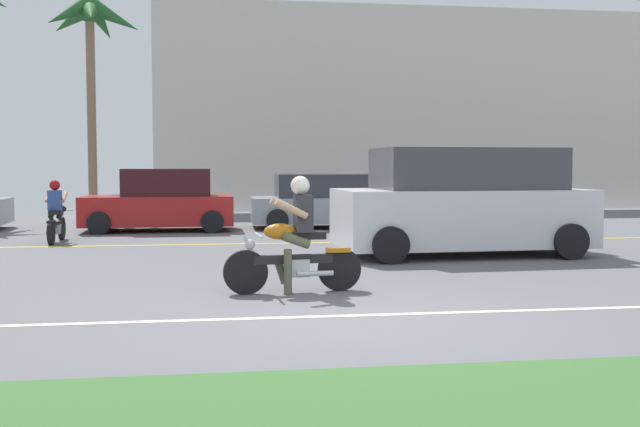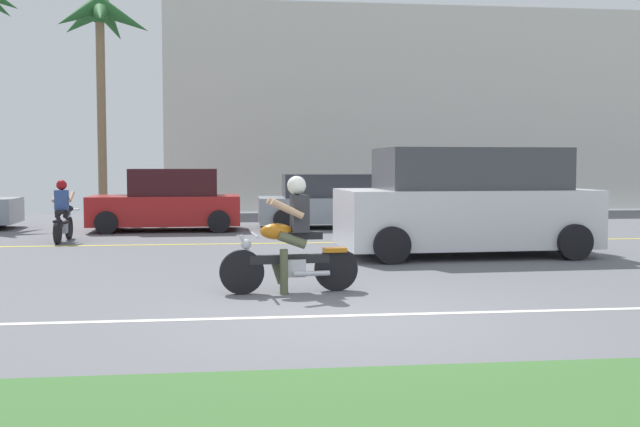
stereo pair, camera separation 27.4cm
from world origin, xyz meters
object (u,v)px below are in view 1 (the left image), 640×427
object	(u,v)px
motorcyclist	(294,244)
parked_car_1	(161,202)
parked_car_2	(331,202)
motorcyclist_distant	(56,216)
suv_nearby	(463,203)
palm_tree_0	(90,29)

from	to	relation	value
motorcyclist	parked_car_1	world-z (taller)	parked_car_1
parked_car_2	motorcyclist_distant	xyz separation A→B (m)	(-6.50, -2.96, -0.10)
suv_nearby	parked_car_1	world-z (taller)	suv_nearby
parked_car_1	motorcyclist_distant	xyz separation A→B (m)	(-2.05, -2.60, -0.16)
parked_car_1	parked_car_2	xyz separation A→B (m)	(4.45, 0.36, -0.06)
motorcyclist_distant	suv_nearby	bearing A→B (deg)	-23.17
motorcyclist	parked_car_2	world-z (taller)	motorcyclist
parked_car_2	motorcyclist_distant	bearing A→B (deg)	-155.52
motorcyclist	parked_car_2	size ratio (longest dim) A/B	0.41
suv_nearby	palm_tree_0	xyz separation A→B (m)	(-8.19, 10.01, 4.76)
motorcyclist_distant	palm_tree_0	bearing A→B (deg)	91.90
motorcyclist	suv_nearby	bearing A→B (deg)	46.00
parked_car_2	palm_tree_0	xyz separation A→B (m)	(-6.72, 3.64, 5.04)
parked_car_1	parked_car_2	distance (m)	4.46
palm_tree_0	suv_nearby	bearing A→B (deg)	-50.72
suv_nearby	parked_car_2	bearing A→B (deg)	102.96
motorcyclist	parked_car_1	distance (m)	9.99
palm_tree_0	parked_car_1	bearing A→B (deg)	-60.37
suv_nearby	motorcyclist_distant	xyz separation A→B (m)	(-7.97, 3.41, -0.39)
parked_car_1	motorcyclist_distant	distance (m)	3.32
parked_car_1	palm_tree_0	bearing A→B (deg)	119.63
motorcyclist	motorcyclist_distant	size ratio (longest dim) A/B	1.13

